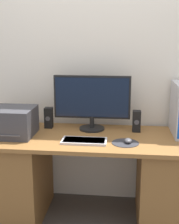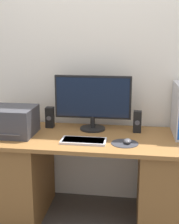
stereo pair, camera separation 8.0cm
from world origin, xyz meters
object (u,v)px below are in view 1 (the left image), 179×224
(printer, at_px, (10,122))
(speaker_left, at_px, (49,118))
(monitor, at_px, (92,100))
(mouse, at_px, (128,141))
(keyboard, at_px, (84,141))
(speaker_right, at_px, (137,121))

(printer, bearing_deg, speaker_left, 41.92)
(monitor, bearing_deg, printer, -160.63)
(printer, xyz_separation_m, speaker_left, (0.26, 0.23, -0.02))
(monitor, bearing_deg, mouse, -46.71)
(mouse, bearing_deg, keyboard, -178.44)
(monitor, relative_size, speaker_right, 3.60)
(speaker_left, bearing_deg, printer, -138.08)
(monitor, xyz_separation_m, speaker_right, (0.37, -0.02, -0.17))
(speaker_left, bearing_deg, mouse, -26.05)
(keyboard, distance_m, speaker_right, 0.50)
(mouse, bearing_deg, speaker_left, 153.95)
(printer, bearing_deg, monitor, 19.37)
(mouse, height_order, speaker_right, speaker_right)
(keyboard, relative_size, speaker_right, 1.91)
(monitor, bearing_deg, speaker_right, -3.28)
(monitor, height_order, mouse, monitor)
(keyboard, relative_size, mouse, 4.28)
(printer, distance_m, speaker_left, 0.35)
(mouse, height_order, speaker_left, speaker_left)
(keyboard, bearing_deg, monitor, 85.68)
(mouse, relative_size, speaker_right, 0.45)
(keyboard, distance_m, printer, 0.62)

